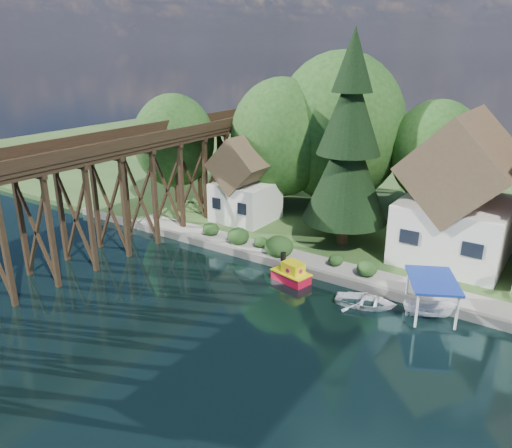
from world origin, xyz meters
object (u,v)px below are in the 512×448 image
object	(u,v)px
house_left	(458,199)
boat_canopy	(430,301)
shed	(246,184)
boat_white_a	(366,300)
trestle_bridge	(128,182)
tugboat	(292,274)
conifer	(348,146)

from	to	relation	value
house_left	boat_canopy	distance (m)	9.91
house_left	shed	size ratio (longest dim) A/B	1.40
boat_white_a	shed	bearing A→B (deg)	46.27
boat_canopy	house_left	bearing A→B (deg)	96.44
trestle_bridge	shed	size ratio (longest dim) A/B	5.63
tugboat	shed	bearing A→B (deg)	140.20
tugboat	boat_white_a	bearing A→B (deg)	-3.55
trestle_bridge	conifer	world-z (taller)	conifer
tugboat	boat_canopy	xyz separation A→B (m)	(9.43, 0.50, 0.50)
trestle_bridge	boat_canopy	world-z (taller)	trestle_bridge
shed	conifer	size ratio (longest dim) A/B	0.47
trestle_bridge	conifer	size ratio (longest dim) A/B	2.67
conifer	house_left	bearing A→B (deg)	14.17
shed	conifer	distance (m)	11.04
house_left	conifer	size ratio (longest dim) A/B	0.67
conifer	boat_canopy	bearing A→B (deg)	-37.71
tugboat	boat_white_a	world-z (taller)	tugboat
boat_white_a	tugboat	bearing A→B (deg)	71.36
trestle_bridge	shed	world-z (taller)	trestle_bridge
trestle_bridge	boat_canopy	distance (m)	24.46
house_left	shed	bearing A→B (deg)	-175.23
trestle_bridge	tugboat	xyz separation A→B (m)	(14.59, 1.34, -4.75)
tugboat	boat_canopy	distance (m)	9.45
conifer	boat_canopy	xyz separation A→B (m)	(9.01, -6.96, -7.37)
conifer	boat_white_a	bearing A→B (deg)	-56.05
conifer	boat_white_a	world-z (taller)	conifer
house_left	boat_canopy	xyz separation A→B (m)	(1.01, -8.98, -4.05)
house_left	tugboat	world-z (taller)	house_left
shed	boat_canopy	xyz separation A→B (m)	(19.01, -7.48, -2.74)
boat_white_a	boat_canopy	xyz separation A→B (m)	(3.74, 0.86, 0.69)
house_left	conifer	world-z (taller)	conifer
trestle_bridge	boat_canopy	xyz separation A→B (m)	(24.01, 1.84, -4.26)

